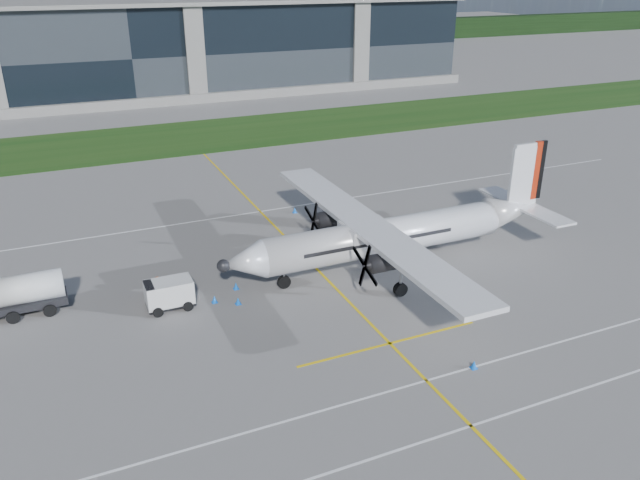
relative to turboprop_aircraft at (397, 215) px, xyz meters
name	(u,v)px	position (x,y,z in m)	size (l,w,h in m)	color
ground	(177,155)	(-8.57, 36.85, -4.13)	(400.00, 400.00, 0.00)	slate
grass_strip	(164,139)	(-8.57, 44.85, -4.11)	(400.00, 18.00, 0.04)	#183E11
terminal_building	(123,52)	(-8.57, 76.85, 3.37)	(120.00, 20.00, 15.00)	black
tree_line	(93,43)	(-8.57, 136.85, -1.13)	(400.00, 6.00, 6.00)	black
yellow_taxiway_centerline	(292,244)	(-5.57, 6.85, -4.13)	(0.20, 70.00, 0.01)	yellow
white_lane_line	(419,443)	(-8.57, -17.15, -4.13)	(90.00, 0.15, 0.01)	white
turboprop_aircraft	(397,215)	(0.00, 0.00, 0.00)	(26.56, 27.54, 8.26)	white
baggage_tug	(169,295)	(-16.70, 0.46, -3.16)	(3.24, 1.94, 1.94)	silver
ground_crew_person	(159,286)	(-17.09, 2.10, -3.21)	(0.75, 0.53, 1.84)	#F25907
safety_cone_fwd	(214,299)	(-13.86, -0.06, -3.88)	(0.36, 0.36, 0.50)	blue
safety_cone_portwing	(474,364)	(-2.52, -13.24, -3.88)	(0.36, 0.36, 0.50)	blue
safety_cone_nose_port	(238,301)	(-12.48, -0.90, -3.88)	(0.36, 0.36, 0.50)	blue
safety_cone_nose_stbd	(236,286)	(-11.99, 1.20, -3.88)	(0.36, 0.36, 0.50)	blue
safety_cone_stbdwing	(295,210)	(-2.77, 13.31, -3.88)	(0.36, 0.36, 0.50)	blue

